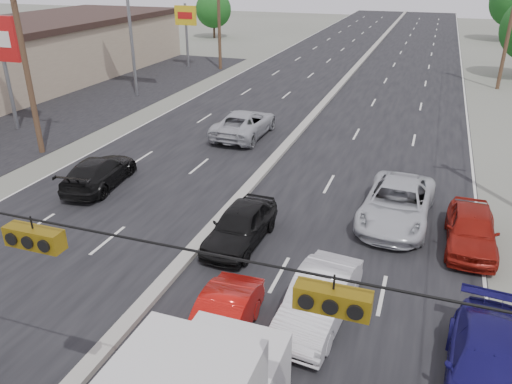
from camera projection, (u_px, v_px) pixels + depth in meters
road_surface at (323, 105)px, 36.66m from camera, size 20.00×160.00×0.02m
center_median at (323, 104)px, 36.62m from camera, size 0.50×160.00×0.20m
parking_lot at (87, 102)px, 37.54m from camera, size 10.00×42.00×0.02m
utility_pole_left_b at (24, 58)px, 25.48m from camera, size 1.60×0.30×10.00m
utility_pole_left_c at (219, 14)px, 46.86m from camera, size 1.60×0.30×10.00m
utility_pole_right_c at (510, 24)px, 39.28m from camera, size 1.60×0.30×10.00m
traffic_signals at (29, 234)px, 8.27m from camera, size 25.00×0.30×0.54m
pole_sign_mid at (1, 45)px, 29.41m from camera, size 2.60×0.25×7.00m
pole_sign_far at (186, 21)px, 48.22m from camera, size 2.20×0.25×6.00m
tree_left_far at (213, 10)px, 67.44m from camera, size 4.80×4.80×6.12m
red_sedan at (221, 322)px, 13.61m from camera, size 1.56×4.01×1.30m
queue_car_a at (240, 226)px, 18.44m from camera, size 1.86×4.36×1.47m
queue_car_b at (319, 300)px, 14.41m from camera, size 1.93×4.49×1.44m
queue_car_c at (397, 204)px, 19.98m from camera, size 2.92×5.77×1.56m
queue_car_d at (489, 370)px, 11.93m from camera, size 2.39×5.11×1.44m
queue_car_e at (471, 230)px, 18.16m from camera, size 1.75×4.33×1.47m
oncoming_near at (99, 172)px, 23.22m from camera, size 2.55×5.00×1.39m
oncoming_far at (244, 124)px, 29.86m from camera, size 2.66×5.66×1.56m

